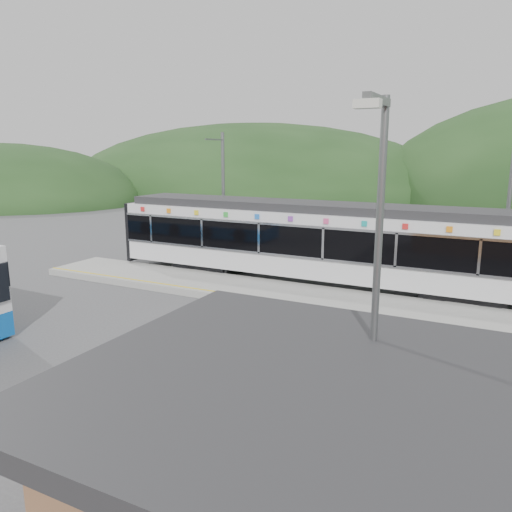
% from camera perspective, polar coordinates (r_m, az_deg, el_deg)
% --- Properties ---
extents(ground, '(120.00, 120.00, 0.00)m').
position_cam_1_polar(ground, '(17.64, 1.83, -8.06)').
color(ground, '#4C4C4F').
rests_on(ground, ground).
extents(hills, '(146.00, 149.00, 26.00)m').
position_cam_1_polar(hills, '(21.20, 23.67, -5.62)').
color(hills, '#1E3D19').
rests_on(hills, ground).
extents(platform, '(26.00, 3.20, 0.30)m').
position_cam_1_polar(platform, '(20.48, 5.77, -4.81)').
color(platform, '#9E9E99').
rests_on(platform, ground).
extents(yellow_line, '(26.00, 0.10, 0.01)m').
position_cam_1_polar(yellow_line, '(19.28, 4.37, -5.37)').
color(yellow_line, yellow).
rests_on(yellow_line, platform).
extents(train, '(20.44, 3.01, 3.74)m').
position_cam_1_polar(train, '(22.59, 7.77, 1.72)').
color(train, black).
rests_on(train, ground).
extents(catenary_mast_west, '(0.18, 1.80, 7.00)m').
position_cam_1_polar(catenary_mast_west, '(27.53, -3.79, 6.96)').
color(catenary_mast_west, slate).
rests_on(catenary_mast_west, ground).
extents(catenary_mast_east, '(0.18, 1.80, 7.00)m').
position_cam_1_polar(catenary_mast_east, '(23.70, 26.88, 4.89)').
color(catenary_mast_east, slate).
rests_on(catenary_mast_east, ground).
extents(station_shelter, '(9.20, 6.20, 3.00)m').
position_cam_1_polar(station_shelter, '(7.57, 15.39, -24.85)').
color(station_shelter, brown).
rests_on(station_shelter, ground).
extents(lamp_post, '(0.35, 1.18, 6.85)m').
position_cam_1_polar(lamp_post, '(8.07, 13.41, -2.53)').
color(lamp_post, slate).
rests_on(lamp_post, ground).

